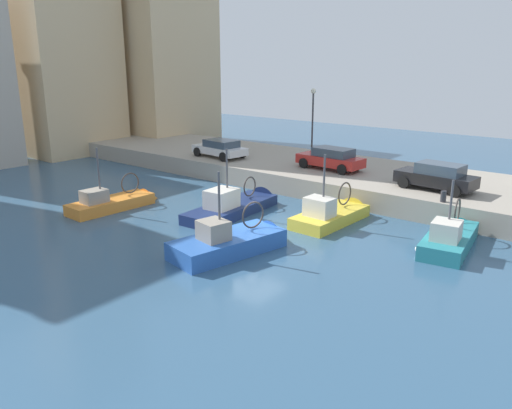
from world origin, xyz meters
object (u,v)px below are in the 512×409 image
Objects in this scene: fishing_boat_blue at (235,249)px; fishing_boat_navy at (236,210)px; parked_car_red at (331,158)px; parked_car_white at (220,148)px; parked_car_black at (437,176)px; fishing_boat_orange at (117,206)px; fishing_boat_teal at (450,243)px; fishing_boat_yellow at (334,219)px; mooring_bollard_north at (443,196)px; quay_streetlamp at (313,112)px.

fishing_boat_navy is (4.34, 3.70, 0.05)m from fishing_boat_blue.
parked_car_red is (7.85, -1.15, 1.77)m from fishing_boat_navy.
parked_car_black is at bearing -88.70° from parked_car_white.
fishing_boat_orange is 13.43m from parked_car_red.
parked_car_black is at bearing -22.12° from fishing_boat_blue.
fishing_boat_teal is 1.33× the size of parked_car_white.
fishing_boat_yellow is 1.30× the size of parked_car_white.
quay_streetlamp is at bearing 63.41° from mooring_bollard_north.
fishing_boat_yellow is at bearing -140.95° from quay_streetlamp.
parked_car_red is 1.03× the size of parked_car_white.
fishing_boat_blue is 1.42× the size of parked_car_white.
parked_car_black is (10.41, -13.92, 1.84)m from fishing_boat_orange.
fishing_boat_orange is at bearing 85.28° from fishing_boat_blue.
parked_car_white is at bearing 99.31° from parked_car_red.
parked_car_white is (10.83, 10.83, 1.76)m from fishing_boat_blue.
quay_streetlamp is at bearing 50.58° from parked_car_red.
fishing_boat_navy is 10.58m from mooring_bollard_north.
fishing_boat_teal reaches higher than mooring_bollard_north.
fishing_boat_navy is at bearing 129.71° from parked_car_black.
quay_streetlamp is at bearing -15.14° from fishing_boat_orange.
fishing_boat_navy is at bearing 101.18° from fishing_boat_teal.
quay_streetlamp reaches higher than fishing_boat_teal.
mooring_bollard_north is at bearing -110.87° from parked_car_red.
fishing_boat_navy is 1.58× the size of parked_car_red.
fishing_boat_navy is 10.87m from parked_car_black.
quay_streetlamp is (5.65, 11.29, 2.98)m from mooring_bollard_north.
fishing_boat_blue is at bearing -159.13° from quay_streetlamp.
fishing_boat_orange is at bearing 149.13° from parked_car_red.
parked_car_red is at bearing -30.87° from fishing_boat_orange.
parked_car_white is at bearing 69.38° from fishing_boat_yellow.
fishing_boat_navy is 6.70m from fishing_boat_orange.
fishing_boat_teal is (0.15, -5.81, -0.01)m from fishing_boat_yellow.
fishing_boat_navy is 11.39m from quay_streetlamp.
mooring_bollard_north is at bearing -151.98° from parked_car_black.
fishing_boat_teal is 1.29× the size of parked_car_red.
fishing_boat_blue is 0.87× the size of fishing_boat_navy.
fishing_boat_orange is at bearing 126.79° from parked_car_black.
fishing_boat_yellow is 10.03× the size of mooring_bollard_north.
fishing_boat_yellow reaches higher than parked_car_black.
fishing_boat_orange is 0.99× the size of fishing_boat_teal.
fishing_boat_blue is 10.78m from mooring_bollard_north.
quay_streetlamp is at bearing 56.83° from fishing_boat_teal.
fishing_boat_navy reaches higher than parked_car_white.
fishing_boat_blue reaches higher than parked_car_red.
parked_car_black reaches higher than parked_car_red.
fishing_boat_yellow is (5.53, -10.58, 0.02)m from fishing_boat_orange.
fishing_boat_orange is at bearing 118.81° from mooring_bollard_north.
parked_car_black is 7.71× the size of mooring_bollard_north.
fishing_boat_blue reaches higher than parked_car_black.
quay_streetlamp is at bearing -53.48° from parked_car_white.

